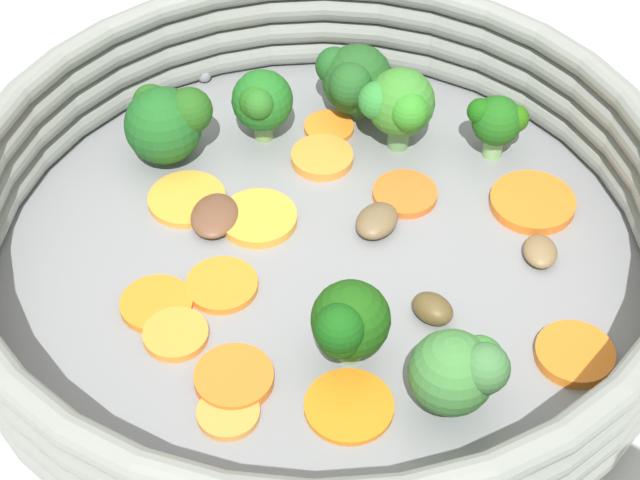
{
  "coord_description": "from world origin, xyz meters",
  "views": [
    {
      "loc": [
        -0.37,
        0.14,
        0.43
      ],
      "look_at": [
        0.0,
        0.0,
        0.03
      ],
      "focal_mm": 60.0,
      "sensor_mm": 36.0,
      "label": 1
    }
  ],
  "objects": [
    {
      "name": "ground_plane",
      "position": [
        0.0,
        0.0,
        0.0
      ],
      "size": [
        4.0,
        4.0,
        0.0
      ],
      "primitive_type": "plane",
      "color": "#B9BBBA"
    },
    {
      "name": "skillet",
      "position": [
        0.0,
        0.0,
        0.01
      ],
      "size": [
        0.36,
        0.36,
        0.02
      ],
      "primitive_type": "cylinder",
      "color": "gray",
      "rests_on": "ground_plane"
    },
    {
      "name": "skillet_rim_wall",
      "position": [
        0.0,
        0.0,
        0.05
      ],
      "size": [
        0.37,
        0.37,
        0.06
      ],
      "color": "gray",
      "rests_on": "skillet"
    },
    {
      "name": "skillet_rivet_left",
      "position": [
        0.16,
        -0.08,
        0.02
      ],
      "size": [
        0.01,
        0.01,
        0.01
      ],
      "primitive_type": "sphere",
      "color": "gray",
      "rests_on": "skillet"
    },
    {
      "name": "skillet_rivet_right",
      "position": [
        0.17,
        0.01,
        0.02
      ],
      "size": [
        0.01,
        0.01,
        0.01
      ],
      "primitive_type": "sphere",
      "color": "gray",
      "rests_on": "skillet"
    },
    {
      "name": "carrot_slice_0",
      "position": [
        -0.02,
        0.09,
        0.02
      ],
      "size": [
        0.04,
        0.04,
        0.0
      ],
      "primitive_type": "cylinder",
      "rotation": [
        0.0,
        0.0,
        3.58
      ],
      "color": "orange",
      "rests_on": "skillet"
    },
    {
      "name": "carrot_slice_1",
      "position": [
        -0.01,
        -0.13,
        0.02
      ],
      "size": [
        0.06,
        0.06,
        0.01
      ],
      "primitive_type": "cylinder",
      "rotation": [
        0.0,
        0.0,
        3.54
      ],
      "color": "orange",
      "rests_on": "skillet"
    },
    {
      "name": "carrot_slice_2",
      "position": [
        0.07,
        0.05,
        0.02
      ],
      "size": [
        0.06,
        0.06,
        0.0
      ],
      "primitive_type": "cylinder",
      "rotation": [
        0.0,
        0.0,
        5.2
      ],
      "color": "orange",
      "rests_on": "skillet"
    },
    {
      "name": "carrot_slice_3",
      "position": [
        0.1,
        -0.05,
        0.02
      ],
      "size": [
        0.04,
        0.04,
        0.0
      ],
      "primitive_type": "cylinder",
      "rotation": [
        0.0,
        0.0,
        0.63
      ],
      "color": "orange",
      "rests_on": "skillet"
    },
    {
      "name": "carrot_slice_4",
      "position": [
        0.0,
        0.09,
        0.02
      ],
      "size": [
        0.05,
        0.05,
        0.0
      ],
      "primitive_type": "cylinder",
      "rotation": [
        0.0,
        0.0,
        5.16
      ],
      "color": "orange",
      "rests_on": "skillet"
    },
    {
      "name": "carrot_slice_5",
      "position": [
        -0.08,
        0.08,
        0.02
      ],
      "size": [
        0.03,
        0.03,
        0.0
      ],
      "primitive_type": "cylinder",
      "rotation": [
        0.0,
        0.0,
        1.39
      ],
      "color": "orange",
      "rests_on": "skillet"
    },
    {
      "name": "carrot_slice_6",
      "position": [
        -0.06,
        0.07,
        0.02
      ],
      "size": [
        0.05,
        0.05,
        0.01
      ],
      "primitive_type": "cylinder",
      "rotation": [
        0.0,
        0.0,
        2.78
      ],
      "color": "orange",
      "rests_on": "skillet"
    },
    {
      "name": "carrot_slice_7",
      "position": [
        -0.0,
        0.06,
        0.02
      ],
      "size": [
        0.05,
        0.05,
        0.0
      ],
      "primitive_type": "cylinder",
      "rotation": [
        0.0,
        0.0,
        0.65
      ],
      "color": "orange",
      "rests_on": "skillet"
    },
    {
      "name": "carrot_slice_8",
      "position": [
        0.07,
        -0.03,
        0.02
      ],
      "size": [
        0.05,
        0.05,
        0.01
      ],
      "primitive_type": "cylinder",
      "rotation": [
        0.0,
        0.0,
        1.04
      ],
      "color": "orange",
      "rests_on": "skillet"
    },
    {
      "name": "carrot_slice_9",
      "position": [
        -0.11,
        -0.09,
        0.02
      ],
      "size": [
        0.05,
        0.05,
        0.01
      ],
      "primitive_type": "cylinder",
      "rotation": [
        0.0,
        0.0,
        5.03
      ],
      "color": "orange",
      "rests_on": "skillet"
    },
    {
      "name": "carrot_slice_10",
      "position": [
        0.04,
        0.02,
        0.02
      ],
      "size": [
        0.05,
        0.05,
        0.01
      ],
      "primitive_type": "cylinder",
      "rotation": [
        0.0,
        0.0,
        3.03
      ],
      "color": "gold",
      "rests_on": "skillet"
    },
    {
      "name": "carrot_slice_11",
      "position": [
        0.03,
        -0.06,
        0.02
      ],
      "size": [
        0.05,
        0.05,
        0.0
      ],
      "primitive_type": "cylinder",
      "rotation": [
        0.0,
        0.0,
        5.78
      ],
      "color": "orange",
      "rests_on": "skillet"
    },
    {
      "name": "carrot_slice_12",
      "position": [
        -0.09,
        0.02,
        0.02
      ],
      "size": [
        0.05,
        0.05,
        0.0
      ],
      "primitive_type": "cylinder",
      "rotation": [
        0.0,
        0.0,
        6.09
      ],
      "color": "orange",
      "rests_on": "skillet"
    },
    {
      "name": "broccoli_floret_0",
      "position": [
        -0.07,
        0.01,
        0.05
      ],
      "size": [
        0.04,
        0.04,
        0.05
      ],
      "color": "#83AA6D",
      "rests_on": "skillet"
    },
    {
      "name": "broccoli_floret_1",
      "position": [
        0.11,
        -0.06,
        0.05
      ],
      "size": [
        0.05,
        0.04,
        0.05
      ],
      "color": "#69884C",
      "rests_on": "skillet"
    },
    {
      "name": "broccoli_floret_2",
      "position": [
        0.11,
        0.05,
        0.04
      ],
      "size": [
        0.05,
        0.05,
        0.05
      ],
      "color": "#68964A",
      "rests_on": "skillet"
    },
    {
      "name": "broccoli_floret_3",
      "position": [
        0.07,
        -0.08,
        0.05
      ],
      "size": [
        0.05,
        0.05,
        0.05
      ],
      "color": "#629055",
      "rests_on": "skillet"
    },
    {
      "name": "broccoli_floret_4",
      "position": [
        -0.11,
        -0.02,
        0.05
      ],
      "size": [
        0.04,
        0.05,
        0.05
      ],
      "color": "#6B9A5B",
      "rests_on": "skillet"
    },
    {
      "name": "broccoli_floret_5",
      "position": [
        0.04,
        -0.13,
        0.04
      ],
      "size": [
        0.03,
        0.03,
        0.04
      ],
      "color": "#83B56A",
      "rests_on": "skillet"
    },
    {
      "name": "broccoli_floret_6",
      "position": [
        0.1,
        -0.0,
        0.05
      ],
      "size": [
        0.04,
        0.04,
        0.05
      ],
      "color": "#779C55",
      "rests_on": "skillet"
    },
    {
      "name": "mushroom_piece_0",
      "position": [
        -0.04,
        -0.11,
        0.02
      ],
      "size": [
        0.03,
        0.03,
        0.01
      ],
      "primitive_type": "ellipsoid",
      "rotation": [
        0.0,
        0.0,
        2.71
      ],
      "color": "olive",
      "rests_on": "skillet"
    },
    {
      "name": "mushroom_piece_1",
      "position": [
        -0.06,
        -0.04,
        0.02
      ],
      "size": [
        0.03,
        0.03,
        0.01
      ],
      "primitive_type": "ellipsoid",
      "rotation": [
        0.0,
        0.0,
        3.59
      ],
      "color": "brown",
      "rests_on": "skillet"
    },
    {
      "name": "mushroom_piece_2",
      "position": [
        0.01,
        -0.04,
        0.02
      ],
      "size": [
        0.03,
        0.04,
        0.01
      ],
      "primitive_type": "ellipsoid",
      "rotation": [
        0.0,
        0.0,
        2.25
      ],
      "color": "brown",
      "rests_on": "skillet"
    },
    {
      "name": "mushroom_piece_3",
      "position": [
        0.05,
        0.04,
        0.02
      ],
      "size": [
        0.04,
        0.04,
        0.01
      ],
      "primitive_type": "ellipsoid",
      "rotation": [
        0.0,
        0.0,
        2.66
      ],
      "color": "brown",
      "rests_on": "skillet"
    }
  ]
}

